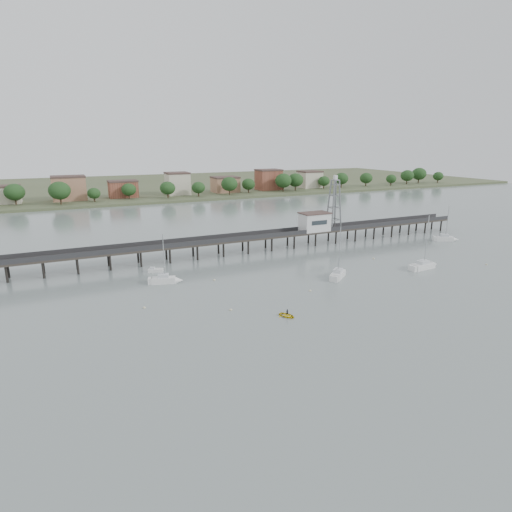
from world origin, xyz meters
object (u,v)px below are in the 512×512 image
Objects in this scene: lattice_tower at (334,205)px; yellow_dinghy at (287,317)px; sailboat_e at (447,239)px; sailboat_c at (339,274)px; sailboat_b at (168,280)px; sailboat_d at (426,265)px; white_tender at (155,270)px; pier at (233,240)px.

lattice_tower is 5.12× the size of yellow_dinghy.
sailboat_c is at bearing -133.04° from sailboat_e.
sailboat_e reaches higher than sailboat_b.
sailboat_e is (85.15, 3.49, -0.00)m from sailboat_b.
yellow_dinghy is (-21.19, -14.67, -0.65)m from sailboat_c.
sailboat_d is 63.08m from white_tender.
white_tender is at bearing -172.01° from lattice_tower.
sailboat_c is at bearing -1.16° from sailboat_b.
pier is at bearing 41.86° from white_tender.
lattice_tower is at bearing 19.15° from sailboat_c.
lattice_tower reaches higher than sailboat_b.
white_tender is (-0.75, 8.93, -0.26)m from sailboat_b.
pier reaches higher than yellow_dinghy.
sailboat_b is 3.64× the size of yellow_dinghy.
lattice_tower reaches higher than yellow_dinghy.
pier is 31.38m from sailboat_c.
sailboat_e is at bearing 28.65° from sailboat_d.
lattice_tower is 56.51m from sailboat_b.
pier is 13.53× the size of sailboat_e.
white_tender is at bearing 152.76° from sailboat_d.
yellow_dinghy is (-43.60, -11.36, -0.64)m from sailboat_d.
lattice_tower is at bearing 0.00° from pier.
lattice_tower is at bearing 31.13° from white_tender.
sailboat_c is 1.07× the size of sailboat_e.
sailboat_c is (13.74, -28.03, -3.15)m from pier.
sailboat_e is at bearing -2.72° from yellow_dinghy.
sailboat_c is 0.89× the size of sailboat_d.
sailboat_c reaches higher than pier.
sailboat_b is at bearing -62.05° from white_tender.
lattice_tower is 36.19m from sailboat_e.
white_tender is at bearing 111.88° from sailboat_c.
pier is 32.34m from lattice_tower.
sailboat_d is (4.65, -31.34, -10.46)m from lattice_tower.
sailboat_e is 86.07m from white_tender.
sailboat_c reaches higher than white_tender.
lattice_tower is 33.36m from sailboat_d.
lattice_tower is 34.79m from sailboat_c.
sailboat_c is at bearing -122.36° from lattice_tower.
sailboat_e is (49.88, 15.04, 0.00)m from sailboat_c.
sailboat_b is 29.76m from yellow_dinghy.
sailboat_b is at bearing -147.47° from sailboat_e.
sailboat_d is at bearing 2.53° from sailboat_b.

